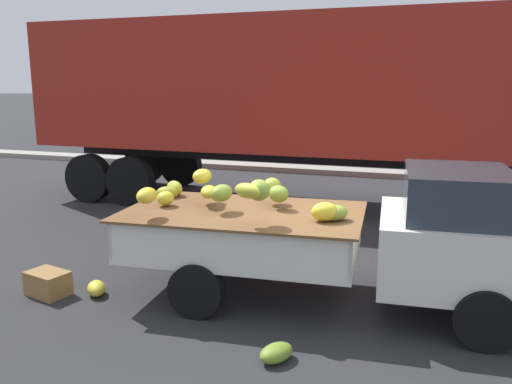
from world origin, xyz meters
TOP-DOWN VIEW (x-y plane):
  - ground at (0.00, 0.00)m, footprint 220.00×220.00m
  - curb_strip at (0.00, 9.14)m, footprint 80.00×0.80m
  - pickup_truck at (1.26, -0.07)m, footprint 5.31×2.15m
  - semi_trailer at (-1.28, 4.81)m, footprint 12.01×2.71m
  - fallen_banana_bunch_near_tailgate at (-2.51, -0.90)m, footprint 0.40×0.42m
  - fallen_banana_bunch_by_wheel at (0.11, -1.71)m, footprint 0.39×0.45m
  - produce_crate at (-3.10, -1.09)m, footprint 0.59×0.47m

SIDE VIEW (x-z plane):
  - ground at x=0.00m, z-range 0.00..0.00m
  - curb_strip at x=0.00m, z-range 0.00..0.16m
  - fallen_banana_bunch_by_wheel at x=0.11m, z-range 0.00..0.17m
  - fallen_banana_bunch_near_tailgate at x=-2.51m, z-range 0.00..0.18m
  - produce_crate at x=-3.10m, z-range 0.00..0.31m
  - pickup_truck at x=1.26m, z-range 0.04..1.74m
  - semi_trailer at x=-1.28m, z-range 0.57..4.52m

